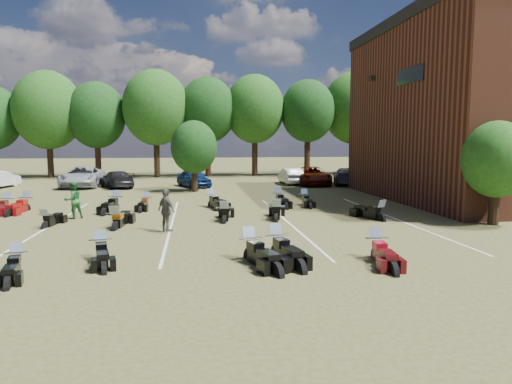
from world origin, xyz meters
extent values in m
plane|color=brown|center=(0.00, 0.00, 0.00)|extent=(160.00, 160.00, 0.00)
imported|color=#989CA1|center=(-10.54, 19.89, 0.80)|extent=(2.85, 5.86, 1.61)
imported|color=black|center=(-7.83, 18.90, 0.63)|extent=(3.37, 4.71, 1.27)
imported|color=navy|center=(-2.05, 18.67, 0.67)|extent=(3.00, 4.23, 1.34)
imported|color=beige|center=(5.82, 19.90, 0.66)|extent=(1.54, 4.04, 1.31)
imported|color=#5F1205|center=(7.38, 19.13, 0.72)|extent=(2.58, 5.29, 1.45)
imported|color=#37383C|center=(10.12, 18.86, 0.68)|extent=(3.11, 5.06, 1.37)
imported|color=#26662C|center=(-7.47, 4.91, 0.86)|extent=(1.06, 1.03, 1.72)
imported|color=#4E4C43|center=(-3.10, 1.31, 0.83)|extent=(0.93, 1.01, 1.67)
cube|color=black|center=(9.35, 12.00, 7.50)|extent=(0.30, 0.40, 0.30)
cube|color=black|center=(9.47, 7.00, 7.00)|extent=(0.06, 3.00, 0.80)
cylinder|color=black|center=(-16.00, 29.00, 2.04)|extent=(0.58, 0.58, 4.08)
ellipsoid|color=#1E4C19|center=(-16.00, 29.00, 6.33)|extent=(6.00, 6.00, 6.90)
cylinder|color=black|center=(-11.00, 29.00, 2.04)|extent=(0.57, 0.58, 4.08)
ellipsoid|color=#1E4C19|center=(-11.00, 29.00, 6.33)|extent=(6.00, 6.00, 6.90)
cylinder|color=black|center=(-6.00, 29.00, 2.04)|extent=(0.57, 0.58, 4.08)
ellipsoid|color=#1E4C19|center=(-6.00, 29.00, 6.33)|extent=(6.00, 6.00, 6.90)
cylinder|color=black|center=(-1.00, 29.00, 2.04)|extent=(0.58, 0.58, 4.08)
ellipsoid|color=#1E4C19|center=(-1.00, 29.00, 6.33)|extent=(6.00, 6.00, 6.90)
cylinder|color=black|center=(4.00, 29.00, 2.04)|extent=(0.57, 0.58, 4.08)
ellipsoid|color=#1E4C19|center=(4.00, 29.00, 6.33)|extent=(6.00, 6.00, 6.90)
cylinder|color=black|center=(9.00, 29.00, 2.04)|extent=(0.57, 0.58, 4.08)
ellipsoid|color=#1E4C19|center=(9.00, 29.00, 6.33)|extent=(6.00, 6.00, 6.90)
cylinder|color=black|center=(14.00, 29.00, 2.04)|extent=(0.57, 0.58, 4.08)
ellipsoid|color=#1E4C19|center=(14.00, 29.00, 6.33)|extent=(6.00, 6.00, 6.90)
cylinder|color=black|center=(19.00, 29.00, 2.04)|extent=(0.58, 0.58, 4.08)
ellipsoid|color=#1E4C19|center=(19.00, 29.00, 6.33)|extent=(6.00, 6.00, 6.90)
cylinder|color=black|center=(24.00, 29.00, 2.04)|extent=(0.58, 0.58, 4.08)
ellipsoid|color=#1E4C19|center=(24.00, 29.00, 6.33)|extent=(6.00, 6.00, 6.90)
cylinder|color=black|center=(10.50, 1.00, 0.85)|extent=(0.24, 0.24, 1.71)
sphere|color=#1E4C19|center=(10.50, 1.00, 2.76)|extent=(2.80, 2.80, 2.80)
cylinder|color=black|center=(-2.00, 15.50, 0.95)|extent=(0.24, 0.24, 1.90)
sphere|color=#1E4C19|center=(-2.00, 15.50, 3.10)|extent=(3.20, 3.20, 3.20)
cube|color=silver|center=(-8.00, 3.00, 0.01)|extent=(0.10, 14.00, 0.01)
cube|color=silver|center=(-3.00, 3.00, 0.01)|extent=(0.10, 14.00, 0.01)
cube|color=silver|center=(2.00, 3.00, 0.01)|extent=(0.10, 14.00, 0.01)
cube|color=silver|center=(7.00, 3.00, 0.01)|extent=(0.10, 14.00, 0.01)
camera|label=1|loc=(-2.02, -16.50, 3.53)|focal=32.00mm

